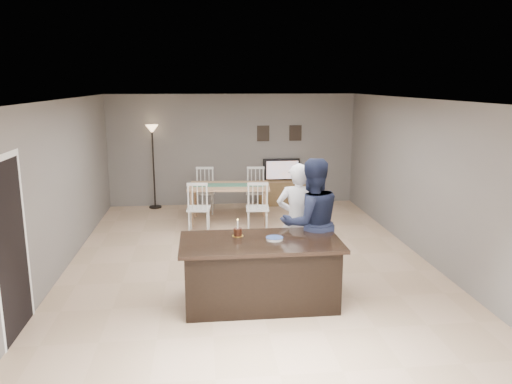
{
  "coord_description": "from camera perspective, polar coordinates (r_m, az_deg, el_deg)",
  "views": [
    {
      "loc": [
        -0.75,
        -8.13,
        2.96
      ],
      "look_at": [
        0.11,
        -0.3,
        1.23
      ],
      "focal_mm": 35.0,
      "sensor_mm": 36.0,
      "label": 1
    }
  ],
  "objects": [
    {
      "name": "floor_lamp",
      "position": [
        12.06,
        -11.74,
        5.4
      ],
      "size": [
        0.3,
        0.3,
        2.0
      ],
      "color": "black",
      "rests_on": "floor"
    },
    {
      "name": "dining_table",
      "position": [
        10.75,
        -3.09,
        0.06
      ],
      "size": [
        1.8,
        2.07,
        1.05
      ],
      "rotation": [
        0.0,
        0.0,
        -0.09
      ],
      "color": "#9E7856",
      "rests_on": "floor"
    },
    {
      "name": "birthday_cake",
      "position": [
        6.87,
        -2.11,
        -4.58
      ],
      "size": [
        0.16,
        0.16,
        0.24
      ],
      "color": "yellow",
      "rests_on": "kitchen_island"
    },
    {
      "name": "woman",
      "position": [
        7.73,
        4.77,
        -3.21
      ],
      "size": [
        0.71,
        0.53,
        1.78
      ],
      "primitive_type": "imported",
      "rotation": [
        0.0,
        0.0,
        2.97
      ],
      "color": "silver",
      "rests_on": "floor"
    },
    {
      "name": "doorway",
      "position": [
        6.47,
        -26.29,
        -4.19
      ],
      "size": [
        0.0,
        2.1,
        2.65
      ],
      "color": "black",
      "rests_on": "floor"
    },
    {
      "name": "tv_screen_glow",
      "position": [
        12.23,
        3.03,
        2.53
      ],
      "size": [
        0.78,
        0.0,
        0.78
      ],
      "primitive_type": "plane",
      "rotation": [
        1.57,
        0.0,
        3.14
      ],
      "color": "orange",
      "rests_on": "tv_console"
    },
    {
      "name": "plate_stack",
      "position": [
        6.72,
        2.13,
        -5.33
      ],
      "size": [
        0.23,
        0.23,
        0.04
      ],
      "color": "white",
      "rests_on": "kitchen_island"
    },
    {
      "name": "floor",
      "position": [
        8.68,
        -0.91,
        -7.55
      ],
      "size": [
        8.0,
        8.0,
        0.0
      ],
      "primitive_type": "plane",
      "color": "tan",
      "rests_on": "ground"
    },
    {
      "name": "picture_frames",
      "position": [
        12.31,
        2.69,
        6.73
      ],
      "size": [
        1.1,
        0.02,
        0.38
      ],
      "color": "black",
      "rests_on": "room_shell"
    },
    {
      "name": "television",
      "position": [
        12.31,
        2.97,
        2.56
      ],
      "size": [
        0.91,
        0.12,
        0.53
      ],
      "primitive_type": "imported",
      "rotation": [
        0.0,
        0.0,
        3.14
      ],
      "color": "black",
      "rests_on": "tv_console"
    },
    {
      "name": "tv_console",
      "position": [
        12.35,
        3.0,
        -0.07
      ],
      "size": [
        1.2,
        0.4,
        0.6
      ],
      "primitive_type": "cube",
      "color": "brown",
      "rests_on": "floor"
    },
    {
      "name": "kitchen_island",
      "position": [
        6.85,
        0.5,
        -9.09
      ],
      "size": [
        2.15,
        1.1,
        0.9
      ],
      "color": "black",
      "rests_on": "floor"
    },
    {
      "name": "man",
      "position": [
        7.33,
        6.33,
        -3.55
      ],
      "size": [
        1.04,
        0.87,
        1.91
      ],
      "primitive_type": "imported",
      "rotation": [
        0.0,
        0.0,
        3.31
      ],
      "color": "#191F38",
      "rests_on": "floor"
    },
    {
      "name": "room_shell",
      "position": [
        8.26,
        -0.95,
        3.45
      ],
      "size": [
        8.0,
        8.0,
        8.0
      ],
      "color": "slate",
      "rests_on": "floor"
    }
  ]
}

